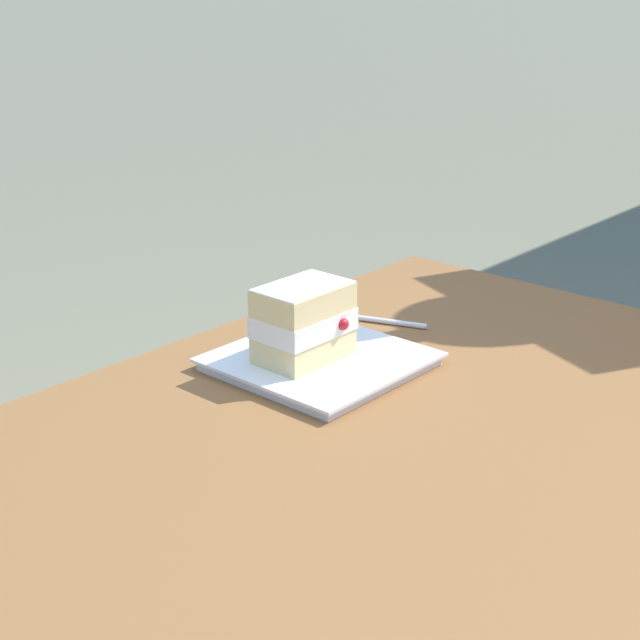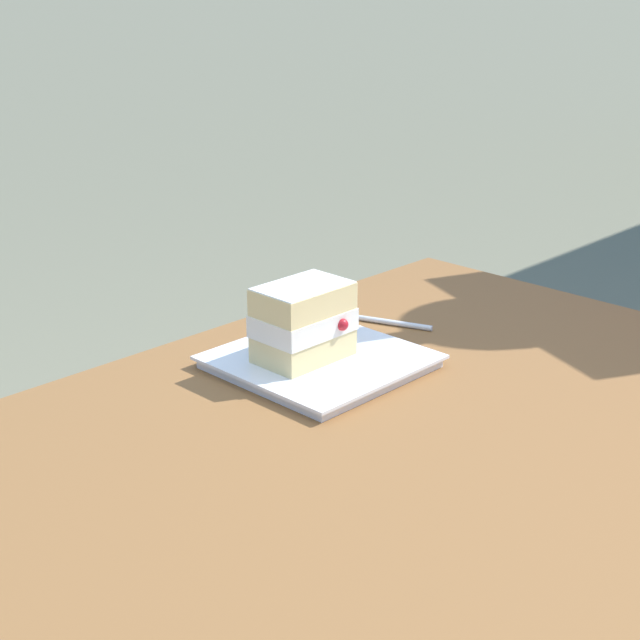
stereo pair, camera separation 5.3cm
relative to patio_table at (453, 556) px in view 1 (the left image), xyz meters
The scene contains 4 objects.
patio_table is the anchor object (origin of this frame).
dessert_plate 0.32m from the patio_table, 68.41° to the left, with size 0.23×0.23×0.02m.
cake_slice 0.35m from the patio_table, 72.44° to the left, with size 0.12×0.09×0.10m.
dessert_fork 0.46m from the patio_table, 51.66° to the left, with size 0.08×0.16×0.01m.
Camera 1 is at (-0.70, -0.44, 1.16)m, focal length 52.57 mm.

